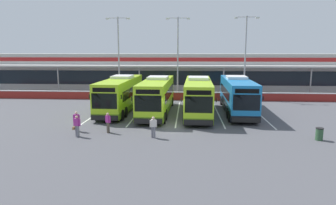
{
  "coord_description": "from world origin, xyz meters",
  "views": [
    {
      "loc": [
        1.04,
        -25.41,
        6.41
      ],
      "look_at": [
        -0.85,
        3.0,
        1.6
      ],
      "focal_mm": 32.51,
      "sensor_mm": 36.0,
      "label": 1
    }
  ],
  "objects": [
    {
      "name": "ground_plane",
      "position": [
        0.0,
        0.0,
        0.0
      ],
      "size": [
        200.0,
        200.0,
        0.0
      ],
      "primitive_type": "plane",
      "color": "#4C4C51"
    },
    {
      "name": "coach_bus_left_centre",
      "position": [
        -2.18,
        5.69,
        1.79
      ],
      "size": [
        3.11,
        12.21,
        3.78
      ],
      "color": "#9ED11E",
      "rests_on": "ground"
    },
    {
      "name": "red_barrier_wall",
      "position": [
        0.0,
        14.5,
        0.56
      ],
      "size": [
        60.0,
        0.4,
        1.1
      ],
      "color": "maroon",
      "rests_on": "ground"
    },
    {
      "name": "litter_bin",
      "position": [
        10.63,
        -3.3,
        0.47
      ],
      "size": [
        0.54,
        0.54,
        0.93
      ],
      "color": "#2D5133",
      "rests_on": "ground"
    },
    {
      "name": "bay_stripe_centre",
      "position": [
        4.2,
        6.0,
        0.0
      ],
      "size": [
        0.14,
        13.0,
        0.01
      ],
      "primitive_type": "cube",
      "color": "silver",
      "rests_on": "ground"
    },
    {
      "name": "pedestrian_with_handbag",
      "position": [
        -7.34,
        -3.51,
        0.86
      ],
      "size": [
        0.63,
        0.35,
        1.62
      ],
      "color": "slate",
      "rests_on": "ground"
    },
    {
      "name": "pedestrian_near_bin",
      "position": [
        -7.93,
        -1.98,
        0.87
      ],
      "size": [
        0.54,
        0.3,
        1.62
      ],
      "color": "slate",
      "rests_on": "ground"
    },
    {
      "name": "coach_bus_centre",
      "position": [
        2.08,
        5.45,
        1.79
      ],
      "size": [
        3.11,
        12.21,
        3.78
      ],
      "color": "#9ED11E",
      "rests_on": "ground"
    },
    {
      "name": "bay_stripe_far_west",
      "position": [
        -8.4,
        6.0,
        0.0
      ],
      "size": [
        0.14,
        13.0,
        0.01
      ],
      "primitive_type": "cube",
      "color": "silver",
      "rests_on": "ground"
    },
    {
      "name": "lamp_post_west",
      "position": [
        -8.54,
        16.34,
        6.29
      ],
      "size": [
        3.24,
        0.28,
        11.0
      ],
      "color": "#9E9EA3",
      "rests_on": "ground"
    },
    {
      "name": "lamp_post_centre",
      "position": [
        -0.42,
        16.9,
        6.29
      ],
      "size": [
        3.24,
        0.28,
        11.0
      ],
      "color": "#9E9EA3",
      "rests_on": "ground"
    },
    {
      "name": "pedestrian_in_dark_coat",
      "position": [
        -5.27,
        -2.28,
        0.87
      ],
      "size": [
        0.49,
        0.42,
        1.62
      ],
      "color": "#4C4238",
      "rests_on": "ground"
    },
    {
      "name": "coach_bus_leftmost",
      "position": [
        -6.21,
        6.7,
        1.79
      ],
      "size": [
        3.11,
        12.21,
        3.78
      ],
      "color": "#9ED11E",
      "rests_on": "ground"
    },
    {
      "name": "lamp_post_east",
      "position": [
        8.63,
        16.27,
        6.29
      ],
      "size": [
        3.24,
        0.28,
        11.0
      ],
      "color": "#9E9EA3",
      "rests_on": "ground"
    },
    {
      "name": "terminal_building",
      "position": [
        -0.0,
        26.91,
        3.01
      ],
      "size": [
        70.0,
        13.0,
        6.0
      ],
      "color": "silver",
      "rests_on": "ground"
    },
    {
      "name": "pedestrian_child",
      "position": [
        -1.52,
        -3.48,
        0.87
      ],
      "size": [
        0.54,
        0.29,
        1.62
      ],
      "color": "slate",
      "rests_on": "ground"
    },
    {
      "name": "bay_stripe_west",
      "position": [
        -4.2,
        6.0,
        0.0
      ],
      "size": [
        0.14,
        13.0,
        0.01
      ],
      "primitive_type": "cube",
      "color": "silver",
      "rests_on": "ground"
    },
    {
      "name": "coach_bus_right_centre",
      "position": [
        6.22,
        6.72,
        1.79
      ],
      "size": [
        3.11,
        12.21,
        3.78
      ],
      "color": "#1972B7",
      "rests_on": "ground"
    },
    {
      "name": "bay_stripe_mid_east",
      "position": [
        8.4,
        6.0,
        0.0
      ],
      "size": [
        0.14,
        13.0,
        0.01
      ],
      "primitive_type": "cube",
      "color": "silver",
      "rests_on": "ground"
    },
    {
      "name": "bay_stripe_mid_west",
      "position": [
        0.0,
        6.0,
        0.0
      ],
      "size": [
        0.14,
        13.0,
        0.01
      ],
      "primitive_type": "cube",
      "color": "silver",
      "rests_on": "ground"
    }
  ]
}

